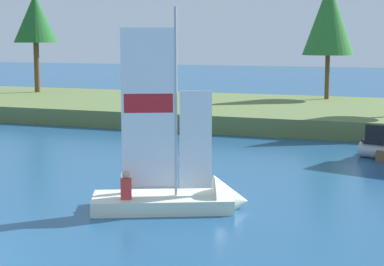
% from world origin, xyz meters
% --- Properties ---
extents(shore_bank, '(80.00, 13.19, 0.87)m').
position_xyz_m(shore_bank, '(0.00, 26.33, 0.44)').
color(shore_bank, '#5B703D').
rests_on(shore_bank, ground).
extents(shoreline_tree_left, '(2.97, 2.97, 6.71)m').
position_xyz_m(shoreline_tree_left, '(-16.70, 28.97, 5.87)').
color(shoreline_tree_left, brown).
rests_on(shoreline_tree_left, shore_bank).
extents(shoreline_tree_midleft, '(3.09, 3.09, 7.11)m').
position_xyz_m(shoreline_tree_midleft, '(2.85, 30.87, 5.75)').
color(shoreline_tree_midleft, brown).
rests_on(shoreline_tree_midleft, shore_bank).
extents(sailboat, '(4.38, 3.13, 5.84)m').
position_xyz_m(sailboat, '(3.60, 6.28, 0.36)').
color(sailboat, silver).
rests_on(sailboat, ground).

